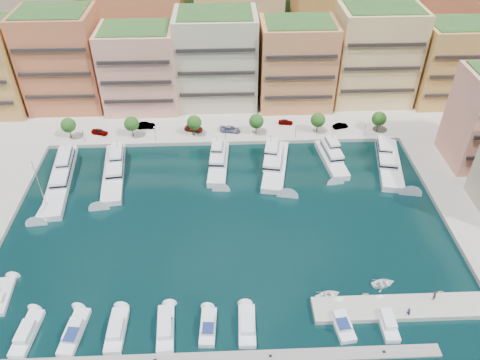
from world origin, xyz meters
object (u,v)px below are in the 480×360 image
at_px(lamppost_4, 365,127).
at_px(yacht_6, 388,161).
at_px(tender_3, 442,293).
at_px(tree_5, 379,119).
at_px(car_5, 340,126).
at_px(car_1, 146,125).
at_px(car_2, 194,128).
at_px(yacht_5, 331,157).
at_px(cruiser_8, 387,321).
at_px(person_0, 409,312).
at_px(yacht_1, 114,170).
at_px(sailboat_0, 2,297).
at_px(cruiser_1, 74,332).
at_px(tender_1, 365,295).
at_px(tree_0, 68,125).
at_px(cruiser_3, 166,329).
at_px(lamppost_2, 226,130).
at_px(tree_1, 131,124).
at_px(lamppost_0, 83,133).
at_px(lamppost_3, 296,128).
at_px(cruiser_5, 247,326).
at_px(tree_4, 318,120).
at_px(cruiser_4, 208,327).
at_px(yacht_0, 61,176).
at_px(yacht_4, 275,163).
at_px(sailboat_2, 47,210).
at_px(tree_2, 194,123).
at_px(cruiser_2, 117,331).
at_px(car_0, 100,132).
at_px(cruiser_0, 27,334).
at_px(person_1, 434,296).
at_px(tree_3, 256,121).
at_px(car_4, 286,122).
at_px(tender_2, 383,284).
at_px(lamppost_1, 155,131).
at_px(car_3, 230,129).
at_px(yacht_3, 218,161).
at_px(cruiser_7, 342,323).

bearing_deg(lamppost_4, yacht_6, -74.52).
height_order(lamppost_4, tender_3, lamppost_4).
xyz_separation_m(tree_5, car_5, (-9.34, 1.87, -3.07)).
distance_m(car_1, car_2, 12.95).
bearing_deg(yacht_5, cruiser_8, -89.65).
height_order(car_5, person_0, person_0).
relative_size(yacht_1, sailboat_0, 1.71).
distance_m(cruiser_1, tender_3, 63.48).
height_order(yacht_1, tender_1, yacht_1).
distance_m(tree_0, cruiser_3, 65.16).
bearing_deg(lamppost_2, tree_1, 174.53).
distance_m(lamppost_0, lamppost_3, 54.00).
bearing_deg(car_5, cruiser_3, 130.25).
xyz_separation_m(tree_5, cruiser_5, (-37.37, -58.09, -4.20)).
height_order(tree_4, car_1, tree_4).
distance_m(cruiser_1, cruiser_4, 21.87).
relative_size(yacht_0, car_1, 5.55).
bearing_deg(car_5, yacht_4, 114.05).
distance_m(lamppost_2, yacht_6, 40.85).
bearing_deg(tree_4, sailboat_2, -156.48).
distance_m(yacht_0, tender_1, 71.71).
distance_m(tree_2, cruiser_3, 58.32).
relative_size(tree_0, cruiser_4, 0.78).
height_order(yacht_6, sailboat_2, sailboat_2).
height_order(tree_2, car_5, tree_2).
distance_m(cruiser_2, car_0, 61.13).
height_order(lamppost_0, cruiser_0, lamppost_0).
height_order(sailboat_2, car_2, sailboat_2).
bearing_deg(cruiser_8, person_1, 22.72).
xyz_separation_m(tree_0, car_5, (70.66, 1.87, -3.07)).
height_order(lamppost_3, cruiser_2, lamppost_3).
xyz_separation_m(lamppost_2, cruiser_4, (-3.82, -55.79, -3.26)).
distance_m(tree_3, car_4, 9.94).
distance_m(tree_5, car_0, 72.99).
distance_m(tree_3, sailboat_0, 69.74).
relative_size(cruiser_3, car_2, 1.85).
xyz_separation_m(yacht_0, tender_2, (66.00, -33.51, -0.77)).
bearing_deg(cruiser_4, cruiser_3, -179.97).
bearing_deg(tree_0, lamppost_1, -5.97).
distance_m(yacht_1, cruiser_5, 52.23).
relative_size(cruiser_4, car_2, 1.49).
bearing_deg(car_3, sailboat_2, 137.06).
distance_m(tree_3, sailboat_2, 54.38).
height_order(lamppost_1, tender_3, lamppost_1).
height_order(tender_2, car_4, car_4).
bearing_deg(tree_5, sailboat_0, -147.88).
xyz_separation_m(tree_2, car_4, (24.32, 4.49, -3.08)).
height_order(tree_0, car_2, tree_0).
height_order(yacht_3, cruiser_7, yacht_3).
height_order(tree_2, car_3, tree_2).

